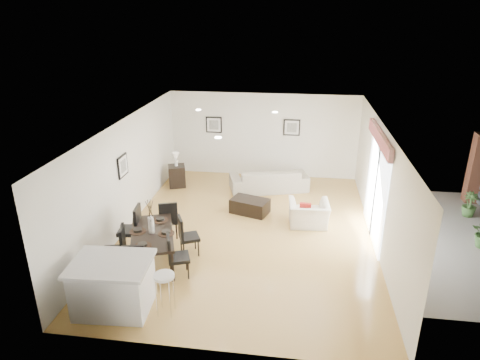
# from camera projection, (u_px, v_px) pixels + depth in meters

# --- Properties ---
(ground) EXTENTS (8.00, 8.00, 0.00)m
(ground) POSITION_uv_depth(u_px,v_px,m) (248.00, 232.00, 10.52)
(ground) COLOR tan
(ground) RESTS_ON ground
(wall_back) EXTENTS (6.00, 0.04, 2.70)m
(wall_back) POSITION_uv_depth(u_px,v_px,m) (263.00, 135.00, 13.71)
(wall_back) COLOR white
(wall_back) RESTS_ON ground
(wall_front) EXTENTS (6.00, 0.04, 2.70)m
(wall_front) POSITION_uv_depth(u_px,v_px,m) (215.00, 280.00, 6.34)
(wall_front) COLOR white
(wall_front) RESTS_ON ground
(wall_left) EXTENTS (0.04, 8.00, 2.70)m
(wall_left) POSITION_uv_depth(u_px,v_px,m) (126.00, 175.00, 10.41)
(wall_left) COLOR white
(wall_left) RESTS_ON ground
(wall_right) EXTENTS (0.04, 8.00, 2.70)m
(wall_right) POSITION_uv_depth(u_px,v_px,m) (380.00, 188.00, 9.64)
(wall_right) COLOR white
(wall_right) RESTS_ON ground
(ceiling) EXTENTS (6.00, 8.00, 0.02)m
(ceiling) POSITION_uv_depth(u_px,v_px,m) (248.00, 125.00, 9.53)
(ceiling) COLOR white
(ceiling) RESTS_ON wall_back
(sofa) EXTENTS (2.47, 1.52, 0.68)m
(sofa) POSITION_uv_depth(u_px,v_px,m) (269.00, 179.00, 12.88)
(sofa) COLOR #9D947F
(sofa) RESTS_ON ground
(armchair) EXTENTS (1.04, 0.93, 0.64)m
(armchair) POSITION_uv_depth(u_px,v_px,m) (308.00, 214.00, 10.74)
(armchair) COLOR silver
(armchair) RESTS_ON ground
(courtyard_plant_b) EXTENTS (0.38, 0.38, 0.66)m
(courtyard_plant_b) POSITION_uv_depth(u_px,v_px,m) (470.00, 205.00, 11.22)
(courtyard_plant_b) COLOR #365625
(courtyard_plant_b) RESTS_ON ground
(dining_table) EXTENTS (1.37, 1.90, 0.71)m
(dining_table) POSITION_uv_depth(u_px,v_px,m) (152.00, 236.00, 9.04)
(dining_table) COLOR black
(dining_table) RESTS_ON ground
(dining_chair_wnear) EXTENTS (0.55, 0.55, 1.00)m
(dining_chair_wnear) POSITION_uv_depth(u_px,v_px,m) (118.00, 247.00, 8.77)
(dining_chair_wnear) COLOR black
(dining_chair_wnear) RESTS_ON ground
(dining_chair_wfar) EXTENTS (0.53, 0.53, 1.06)m
(dining_chair_wfar) POSITION_uv_depth(u_px,v_px,m) (133.00, 226.00, 9.54)
(dining_chair_wfar) COLOR black
(dining_chair_wfar) RESTS_ON ground
(dining_chair_enear) EXTENTS (0.55, 0.55, 0.94)m
(dining_chair_enear) POSITION_uv_depth(u_px,v_px,m) (174.00, 254.00, 8.58)
(dining_chair_enear) COLOR black
(dining_chair_enear) RESTS_ON ground
(dining_chair_efar) EXTENTS (0.55, 0.55, 0.92)m
(dining_chair_efar) POSITION_uv_depth(u_px,v_px,m) (185.00, 234.00, 9.37)
(dining_chair_efar) COLOR black
(dining_chair_efar) RESTS_ON ground
(dining_chair_head) EXTENTS (0.51, 0.51, 0.95)m
(dining_chair_head) POSITION_uv_depth(u_px,v_px,m) (133.00, 268.00, 8.10)
(dining_chair_head) COLOR black
(dining_chair_head) RESTS_ON ground
(dining_chair_foot) EXTENTS (0.55, 0.55, 0.96)m
(dining_chair_foot) POSITION_uv_depth(u_px,v_px,m) (169.00, 218.00, 10.05)
(dining_chair_foot) COLOR black
(dining_chair_foot) RESTS_ON ground
(vase) EXTENTS (0.97, 1.49, 0.75)m
(vase) POSITION_uv_depth(u_px,v_px,m) (151.00, 219.00, 8.90)
(vase) COLOR white
(vase) RESTS_ON dining_table
(coffee_table) EXTENTS (1.11, 0.86, 0.39)m
(coffee_table) POSITION_uv_depth(u_px,v_px,m) (250.00, 206.00, 11.46)
(coffee_table) COLOR black
(coffee_table) RESTS_ON ground
(side_table) EXTENTS (0.63, 0.63, 0.66)m
(side_table) POSITION_uv_depth(u_px,v_px,m) (177.00, 176.00, 13.17)
(side_table) COLOR black
(side_table) RESTS_ON ground
(table_lamp) EXTENTS (0.22, 0.22, 0.42)m
(table_lamp) POSITION_uv_depth(u_px,v_px,m) (176.00, 157.00, 12.95)
(table_lamp) COLOR white
(table_lamp) RESTS_ON side_table
(cushion) EXTENTS (0.29, 0.11, 0.28)m
(cushion) POSITION_uv_depth(u_px,v_px,m) (305.00, 208.00, 10.60)
(cushion) COLOR maroon
(cushion) RESTS_ON armchair
(kitchen_island) EXTENTS (1.45, 1.15, 0.97)m
(kitchen_island) POSITION_uv_depth(u_px,v_px,m) (113.00, 285.00, 7.65)
(kitchen_island) COLOR white
(kitchen_island) RESTS_ON ground
(bar_stool) EXTENTS (0.37, 0.37, 0.80)m
(bar_stool) POSITION_uv_depth(u_px,v_px,m) (164.00, 280.00, 7.46)
(bar_stool) COLOR silver
(bar_stool) RESTS_ON ground
(framed_print_back_left) EXTENTS (0.52, 0.04, 0.52)m
(framed_print_back_left) POSITION_uv_depth(u_px,v_px,m) (214.00, 125.00, 13.78)
(framed_print_back_left) COLOR black
(framed_print_back_left) RESTS_ON wall_back
(framed_print_back_right) EXTENTS (0.52, 0.04, 0.52)m
(framed_print_back_right) POSITION_uv_depth(u_px,v_px,m) (292.00, 127.00, 13.45)
(framed_print_back_right) COLOR black
(framed_print_back_right) RESTS_ON wall_back
(framed_print_left_wall) EXTENTS (0.04, 0.52, 0.52)m
(framed_print_left_wall) POSITION_uv_depth(u_px,v_px,m) (123.00, 166.00, 10.11)
(framed_print_left_wall) COLOR black
(framed_print_left_wall) RESTS_ON wall_left
(sliding_door) EXTENTS (0.12, 2.70, 2.57)m
(sliding_door) POSITION_uv_depth(u_px,v_px,m) (377.00, 170.00, 9.80)
(sliding_door) COLOR white
(sliding_door) RESTS_ON wall_right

